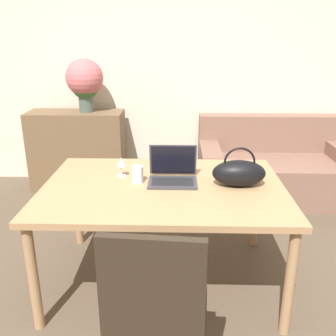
{
  "coord_description": "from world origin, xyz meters",
  "views": [
    {
      "loc": [
        0.07,
        -1.59,
        1.65
      ],
      "look_at": [
        0.0,
        0.67,
        0.85
      ],
      "focal_mm": 40.0,
      "sensor_mm": 36.0,
      "label": 1
    }
  ],
  "objects": [
    {
      "name": "sideboard",
      "position": [
        -1.05,
        2.38,
        0.44
      ],
      "size": [
        1.03,
        0.4,
        0.87
      ],
      "color": "brown",
      "rests_on": "ground_plane"
    },
    {
      "name": "drinking_glass",
      "position": [
        -0.2,
        0.72,
        0.78
      ],
      "size": [
        0.08,
        0.08,
        0.11
      ],
      "color": "silver",
      "rests_on": "dining_table"
    },
    {
      "name": "dining_table",
      "position": [
        -0.03,
        0.67,
        0.66
      ],
      "size": [
        1.57,
        1.09,
        0.73
      ],
      "color": "#A87F56",
      "rests_on": "ground_plane"
    },
    {
      "name": "wine_glass",
      "position": [
        -0.32,
        0.83,
        0.82
      ],
      "size": [
        0.06,
        0.06,
        0.14
      ],
      "color": "silver",
      "rests_on": "dining_table"
    },
    {
      "name": "laptop",
      "position": [
        0.03,
        0.76,
        0.79
      ],
      "size": [
        0.32,
        0.27,
        0.23
      ],
      "color": "#38383D",
      "rests_on": "dining_table"
    },
    {
      "name": "wall_back",
      "position": [
        0.0,
        2.7,
        1.35
      ],
      "size": [
        10.0,
        0.06,
        2.7
      ],
      "color": "beige",
      "rests_on": "ground_plane"
    },
    {
      "name": "flower_vase",
      "position": [
        -0.92,
        2.39,
        1.19
      ],
      "size": [
        0.39,
        0.39,
        0.55
      ],
      "color": "#47564C",
      "rests_on": "sideboard"
    },
    {
      "name": "handbag",
      "position": [
        0.46,
        0.68,
        0.82
      ],
      "size": [
        0.34,
        0.18,
        0.26
      ],
      "color": "black",
      "rests_on": "dining_table"
    },
    {
      "name": "couch",
      "position": [
        1.09,
        2.22,
        0.28
      ],
      "size": [
        1.58,
        0.86,
        0.82
      ],
      "color": "#7F5B4C",
      "rests_on": "ground_plane"
    },
    {
      "name": "chair",
      "position": [
        -0.02,
        -0.28,
        0.53
      ],
      "size": [
        0.47,
        0.47,
        0.96
      ],
      "rotation": [
        0.0,
        0.0,
        -0.07
      ],
      "color": "#2D2319",
      "rests_on": "ground_plane"
    }
  ]
}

